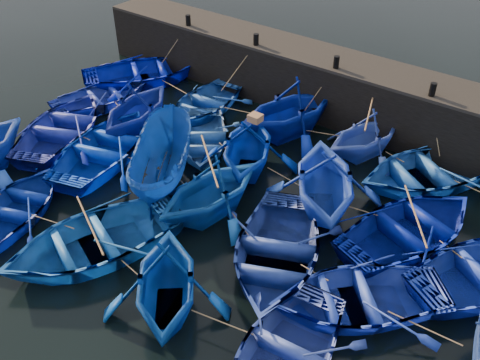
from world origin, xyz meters
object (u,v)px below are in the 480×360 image
Objects in this scene: boat_0 at (144,72)px; boat_8 at (202,137)px; boat_13 at (63,127)px; wooden_crate at (255,118)px.

boat_0 is 1.30× the size of boat_8.
boat_13 is 8.42m from wooden_crate.
boat_8 is at bearing 174.90° from wooden_crate.
boat_8 is 0.81× the size of boat_13.
boat_0 reaches higher than boat_13.
wooden_crate is (8.90, -3.00, 1.82)m from boat_0.
wooden_crate reaches higher than boat_13.
boat_13 is at bearing -160.56° from wooden_crate.
wooden_crate is (2.79, -0.25, 1.96)m from boat_8.
boat_8 is (6.12, -2.75, -0.14)m from boat_0.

